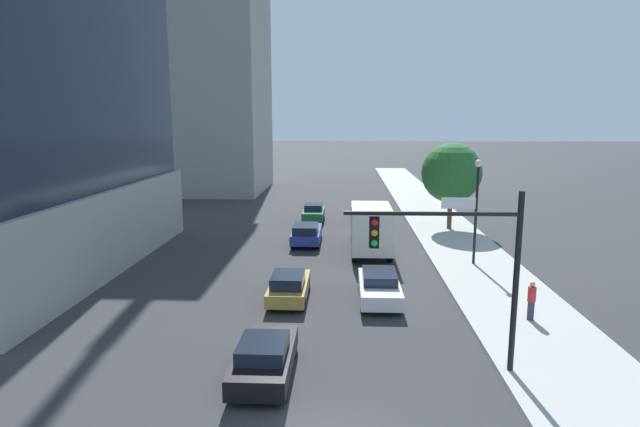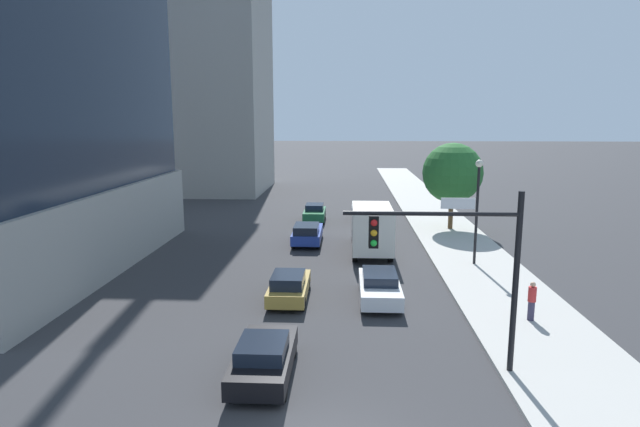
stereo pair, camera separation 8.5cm
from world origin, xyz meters
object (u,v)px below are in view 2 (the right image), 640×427
Objects in this scene: street_lamp at (478,197)px; pedestrian_red_shirt at (532,301)px; car_white at (380,286)px; car_gray at (365,212)px; car_blue at (307,233)px; construction_building at (208,40)px; car_black at (264,358)px; car_green at (315,213)px; traffic_light_pole at (455,251)px; car_gold at (289,286)px; box_truck at (371,226)px; street_tree at (453,173)px.

street_lamp reaches higher than pedestrian_red_shirt.
car_gray is (0.00, 20.62, -0.01)m from car_white.
car_white is at bearing -69.22° from car_blue.
construction_building is 51.21m from pedestrian_red_shirt.
construction_building reaches higher than car_white.
construction_building reaches higher than car_black.
car_green is (-4.34, -0.95, 0.04)m from car_gray.
car_green is at bearing 102.46° from car_white.
car_gray is at bearing -45.86° from construction_building.
traffic_light_pole is 10.14m from car_gold.
car_black is (13.73, -47.13, -17.11)m from construction_building.
construction_building is at bearing 121.09° from box_truck.
street_lamp is 10.25m from street_tree.
car_gray is 1.15× the size of car_green.
car_white is (-5.98, -6.33, -3.44)m from street_lamp.
pedestrian_red_shirt is (10.63, -2.38, 0.32)m from car_gold.
street_lamp is (24.06, -32.92, -13.67)m from construction_building.
street_tree is 8.57m from car_gray.
car_gray is at bearing 78.19° from car_gold.
car_black is at bearing -104.22° from box_truck.
box_truck is 4.51× the size of pedestrian_red_shirt.
construction_building is 24.91× the size of pedestrian_red_shirt.
traffic_light_pole is at bearing -100.82° from street_tree.
car_blue is (0.00, 19.32, 0.06)m from car_black.
construction_building reaches higher than car_gray.
street_tree is (4.55, 23.78, 0.21)m from traffic_light_pole.
construction_building is 36.01m from street_tree.
car_blue is (-10.86, -5.12, -3.74)m from street_tree.
car_gray is 1.06× the size of car_gold.
construction_building is 9.51× the size of car_black.
pedestrian_red_shirt is (0.30, -8.87, -3.14)m from street_lamp.
car_green is at bearing 127.76° from street_lamp.
box_truck is (-0.00, 9.26, 1.04)m from car_white.
car_black is at bearing -153.34° from pedestrian_red_shirt.
street_lamp is 17.21m from car_green.
car_gray is (18.08, -18.63, -17.11)m from construction_building.
car_gray is at bearing 112.73° from street_lamp.
traffic_light_pole is 1.30× the size of car_blue.
car_blue is (-4.34, -9.17, 0.06)m from car_gray.
street_lamp is 1.39× the size of car_black.
car_gold is at bearing 90.00° from car_black.
car_green is 24.62m from pedestrian_red_shirt.
car_gold is at bearing -147.86° from street_lamp.
car_black is at bearing -126.02° from street_lamp.
car_blue is at bearing 110.78° from car_white.
construction_building is 31.09m from car_gray.
street_tree is at bearing 25.22° from car_blue.
street_tree reaches higher than pedestrian_red_shirt.
traffic_light_pole is 16.80m from box_truck.
car_blue is at bearing -63.71° from construction_building.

